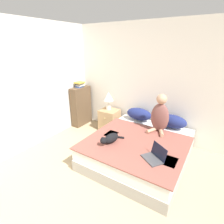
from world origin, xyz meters
TOP-DOWN VIEW (x-y plane):
  - wall_back at (0.00, 3.54)m, footprint 5.02×0.05m
  - wall_side at (-2.03, 1.76)m, footprint 0.05×4.52m
  - bed at (0.14, 2.52)m, footprint 1.71×1.90m
  - pillow_near at (-0.24, 3.30)m, footprint 0.59×0.30m
  - pillow_far at (0.51, 3.30)m, footprint 0.59×0.30m
  - person_sitting at (0.33, 3.00)m, footprint 0.36×0.35m
  - cat_tabby at (-0.23, 2.08)m, footprint 0.25×0.49m
  - laptop_open at (0.59, 2.05)m, footprint 0.40×0.38m
  - nightstand at (-1.02, 3.26)m, footprint 0.45×0.43m
  - table_lamp at (-1.06, 3.28)m, footprint 0.24×0.24m
  - bookshelf at (-1.87, 3.16)m, footprint 0.22×0.59m
  - book_stack_top at (-1.87, 3.15)m, footprint 0.20×0.23m

SIDE VIEW (x-z plane):
  - bed at x=0.14m, z-range 0.00..0.45m
  - nightstand at x=-1.02m, z-range 0.00..0.54m
  - laptop_open at x=0.59m, z-range 0.39..0.61m
  - bookshelf at x=-1.87m, z-range 0.00..1.04m
  - cat_tabby at x=-0.23m, z-range 0.45..0.63m
  - pillow_near at x=-0.24m, z-range 0.45..0.73m
  - pillow_far at x=0.51m, z-range 0.45..0.73m
  - person_sitting at x=0.33m, z-range 0.40..1.17m
  - table_lamp at x=-1.06m, z-range 0.63..1.08m
  - book_stack_top at x=-1.87m, z-range 1.04..1.18m
  - wall_back at x=0.00m, z-range 0.00..2.55m
  - wall_side at x=-2.03m, z-range 0.00..2.55m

